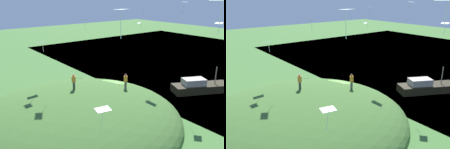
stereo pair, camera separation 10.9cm
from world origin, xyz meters
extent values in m
plane|color=#3F6E30|center=(0.00, 0.00, 0.00)|extent=(160.00, 160.00, 0.00)
ellipsoid|color=#3F672C|center=(7.38, 2.40, 0.00)|extent=(23.75, 22.30, 6.21)
cube|color=black|center=(-11.09, 5.71, 0.55)|extent=(8.43, 5.96, 1.10)
cube|color=#B3A497|center=(-10.00, 5.15, 1.56)|extent=(3.51, 2.94, 0.91)
cylinder|color=gray|center=(-12.92, 6.65, 2.32)|extent=(0.14, 0.14, 2.43)
cube|color=#2E3632|center=(6.43, 0.69, 3.49)|extent=(0.20, 0.28, 0.86)
cylinder|color=orange|center=(6.43, 0.69, 4.25)|extent=(0.57, 0.57, 0.68)
sphere|color=tan|center=(6.43, 0.69, 4.72)|extent=(0.26, 0.26, 0.26)
cube|color=#525246|center=(0.98, 3.21, 3.03)|extent=(0.26, 0.17, 0.86)
cylinder|color=orange|center=(0.98, 3.21, 3.80)|extent=(0.50, 0.50, 0.68)
sphere|color=brown|center=(0.98, 3.21, 4.27)|extent=(0.26, 0.26, 0.26)
cube|color=white|center=(8.12, -3.56, 7.93)|extent=(1.18, 0.93, 0.14)
cylinder|color=white|center=(7.88, -3.64, 7.21)|extent=(0.05, 0.13, 0.90)
cube|color=white|center=(-7.48, 9.07, 10.13)|extent=(0.71, 0.92, 0.16)
cylinder|color=white|center=(-7.55, 9.09, 9.38)|extent=(0.13, 0.17, 1.08)
cube|color=silver|center=(-1.24, -9.15, 9.48)|extent=(1.38, 1.19, 0.20)
cylinder|color=silver|center=(-1.25, -8.96, 8.51)|extent=(0.12, 0.23, 1.37)
cube|color=silver|center=(10.80, 12.32, 6.39)|extent=(1.05, 0.83, 0.09)
cylinder|color=silver|center=(10.79, 12.18, 5.49)|extent=(0.15, 0.14, 1.33)
cube|color=silver|center=(-10.67, -5.85, 11.35)|extent=(1.24, 1.18, 0.21)
cylinder|color=silver|center=(-10.52, -5.97, 10.45)|extent=(0.06, 0.20, 1.28)
cube|color=silver|center=(-12.60, -8.84, 8.27)|extent=(0.55, 0.77, 0.13)
cylinder|color=silver|center=(-12.84, -8.60, 7.68)|extent=(0.12, 0.06, 0.81)
cube|color=white|center=(-6.73, 4.88, 12.30)|extent=(1.29, 1.21, 0.10)
cylinder|color=white|center=(-6.73, 4.61, 11.05)|extent=(0.18, 0.12, 1.97)
cylinder|color=white|center=(6.47, 16.73, 12.12)|extent=(0.18, 0.17, 1.11)
cube|color=white|center=(9.48, 12.40, 12.31)|extent=(1.01, 0.81, 0.05)
cylinder|color=white|center=(9.35, 12.21, 11.33)|extent=(0.24, 0.21, 1.51)
cylinder|color=brown|center=(-2.03, 0.76, 0.47)|extent=(0.14, 0.14, 0.93)
camera|label=1|loc=(18.70, 23.38, 13.10)|focal=39.08mm
camera|label=2|loc=(18.61, 23.45, 13.10)|focal=39.08mm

